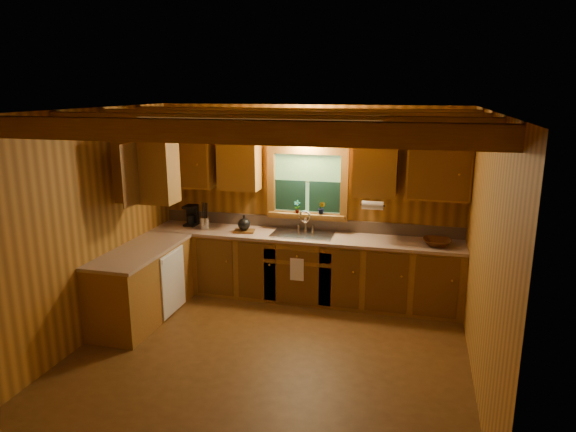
# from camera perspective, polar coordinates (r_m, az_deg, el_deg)

# --- Properties ---
(room) EXTENTS (4.20, 4.20, 4.20)m
(room) POSITION_cam_1_polar(r_m,az_deg,el_deg) (5.30, -2.14, -2.55)
(room) COLOR brown
(room) RESTS_ON ground
(ceiling_beams) EXTENTS (4.20, 2.54, 0.18)m
(ceiling_beams) POSITION_cam_1_polar(r_m,az_deg,el_deg) (5.09, -2.26, 10.39)
(ceiling_beams) COLOR brown
(ceiling_beams) RESTS_ON room
(base_cabinets) EXTENTS (4.20, 2.22, 0.86)m
(base_cabinets) POSITION_cam_1_polar(r_m,az_deg,el_deg) (6.88, -3.01, -6.26)
(base_cabinets) COLOR brown
(base_cabinets) RESTS_ON ground
(countertop) EXTENTS (4.20, 2.24, 0.04)m
(countertop) POSITION_cam_1_polar(r_m,az_deg,el_deg) (6.74, -2.93, -2.66)
(countertop) COLOR tan
(countertop) RESTS_ON base_cabinets
(backsplash) EXTENTS (4.20, 0.02, 0.16)m
(backsplash) POSITION_cam_1_polar(r_m,az_deg,el_deg) (7.15, 2.15, -0.84)
(backsplash) COLOR #A0826B
(backsplash) RESTS_ON room
(dishwasher_panel) EXTENTS (0.02, 0.60, 0.80)m
(dishwasher_panel) POSITION_cam_1_polar(r_m,az_deg,el_deg) (6.71, -12.61, -7.13)
(dishwasher_panel) COLOR white
(dishwasher_panel) RESTS_ON base_cabinets
(upper_cabinets) EXTENTS (4.19, 1.77, 0.78)m
(upper_cabinets) POSITION_cam_1_polar(r_m,az_deg,el_deg) (6.68, -3.39, 5.63)
(upper_cabinets) COLOR brown
(upper_cabinets) RESTS_ON room
(window) EXTENTS (1.12, 0.08, 1.00)m
(window) POSITION_cam_1_polar(r_m,az_deg,el_deg) (7.01, 2.16, 3.46)
(window) COLOR brown
(window) RESTS_ON room
(window_sill) EXTENTS (1.06, 0.14, 0.04)m
(window_sill) POSITION_cam_1_polar(r_m,az_deg,el_deg) (7.05, 2.05, 0.13)
(window_sill) COLOR brown
(window_sill) RESTS_ON room
(wall_sconce) EXTENTS (0.45, 0.21, 0.17)m
(wall_sconce) POSITION_cam_1_polar(r_m,az_deg,el_deg) (6.81, 1.99, 8.55)
(wall_sconce) COLOR black
(wall_sconce) RESTS_ON room
(paper_towel_roll) EXTENTS (0.27, 0.11, 0.11)m
(paper_towel_roll) POSITION_cam_1_polar(r_m,az_deg,el_deg) (6.58, 9.37, 1.18)
(paper_towel_roll) COLOR white
(paper_towel_roll) RESTS_ON upper_cabinets
(dish_towel) EXTENTS (0.18, 0.01, 0.30)m
(dish_towel) POSITION_cam_1_polar(r_m,az_deg,el_deg) (6.71, 0.99, -5.96)
(dish_towel) COLOR white
(dish_towel) RESTS_ON base_cabinets
(sink) EXTENTS (0.82, 0.48, 0.43)m
(sink) POSITION_cam_1_polar(r_m,az_deg,el_deg) (6.92, 1.65, -2.42)
(sink) COLOR silver
(sink) RESTS_ON countertop
(coffee_maker) EXTENTS (0.16, 0.21, 0.29)m
(coffee_maker) POSITION_cam_1_polar(r_m,az_deg,el_deg) (7.47, -10.65, 0.09)
(coffee_maker) COLOR black
(coffee_maker) RESTS_ON countertop
(utensil_crock) EXTENTS (0.13, 0.13, 0.38)m
(utensil_crock) POSITION_cam_1_polar(r_m,az_deg,el_deg) (7.25, -9.23, -0.70)
(utensil_crock) COLOR silver
(utensil_crock) RESTS_ON countertop
(cutting_board) EXTENTS (0.30, 0.24, 0.02)m
(cutting_board) POSITION_cam_1_polar(r_m,az_deg,el_deg) (7.05, -4.88, -1.68)
(cutting_board) COLOR brown
(cutting_board) RESTS_ON countertop
(teakettle) EXTENTS (0.17, 0.17, 0.21)m
(teakettle) POSITION_cam_1_polar(r_m,az_deg,el_deg) (7.02, -4.90, -0.92)
(teakettle) COLOR black
(teakettle) RESTS_ON cutting_board
(wicker_basket) EXTENTS (0.36, 0.36, 0.09)m
(wicker_basket) POSITION_cam_1_polar(r_m,az_deg,el_deg) (6.67, 16.21, -2.82)
(wicker_basket) COLOR #48230C
(wicker_basket) RESTS_ON countertop
(potted_plant_left) EXTENTS (0.10, 0.07, 0.18)m
(potted_plant_left) POSITION_cam_1_polar(r_m,az_deg,el_deg) (7.03, 1.01, 1.01)
(potted_plant_left) COLOR brown
(potted_plant_left) RESTS_ON window_sill
(potted_plant_right) EXTENTS (0.12, 0.10, 0.18)m
(potted_plant_right) POSITION_cam_1_polar(r_m,az_deg,el_deg) (6.98, 3.75, 0.89)
(potted_plant_right) COLOR brown
(potted_plant_right) RESTS_ON window_sill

